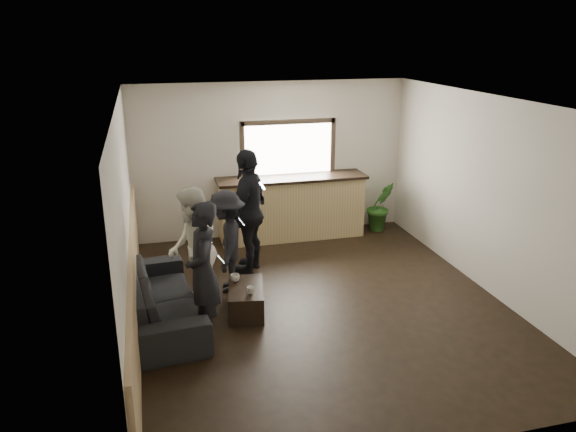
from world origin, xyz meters
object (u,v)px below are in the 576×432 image
object	(u,v)px
bar_counter	(291,204)
person_b	(193,251)
cup_b	(251,290)
coffee_table	(246,299)
cup_a	(235,278)
person_a	(203,271)
sofa	(161,298)
person_d	(249,212)
potted_plant	(380,206)
person_c	(227,241)

from	to	relation	value
bar_counter	person_b	bearing A→B (deg)	-129.71
bar_counter	cup_b	world-z (taller)	bar_counter
bar_counter	coffee_table	world-z (taller)	bar_counter
cup_a	person_a	size ratio (longest dim) A/B	0.08
bar_counter	sofa	world-z (taller)	bar_counter
person_a	person_b	distance (m)	0.74
person_d	cup_b	bearing A→B (deg)	20.92
coffee_table	cup_b	bearing A→B (deg)	-81.70
cup_b	person_b	bearing A→B (deg)	145.36
potted_plant	person_b	distance (m)	4.42
sofa	cup_b	xyz separation A→B (m)	(1.14, -0.24, 0.09)
coffee_table	person_b	world-z (taller)	person_b
sofa	person_a	bearing A→B (deg)	-140.05
bar_counter	coffee_table	size ratio (longest dim) A/B	3.26
sofa	cup_b	size ratio (longest dim) A/B	22.71
sofa	bar_counter	bearing A→B (deg)	-48.27
bar_counter	potted_plant	world-z (taller)	bar_counter
cup_a	person_d	distance (m)	1.34
coffee_table	person_b	size ratio (longest dim) A/B	0.49
person_d	person_b	bearing A→B (deg)	-10.29
cup_a	potted_plant	world-z (taller)	potted_plant
cup_b	person_c	distance (m)	1.04
sofa	potted_plant	xyz separation A→B (m)	(4.18, 2.58, 0.14)
cup_b	potted_plant	world-z (taller)	potted_plant
cup_b	cup_a	bearing A→B (deg)	108.61
potted_plant	person_b	xyz separation A→B (m)	(-3.72, -2.35, 0.38)
sofa	potted_plant	size ratio (longest dim) A/B	2.39
bar_counter	person_d	size ratio (longest dim) A/B	1.37
potted_plant	person_b	size ratio (longest dim) A/B	0.55
coffee_table	person_d	world-z (taller)	person_d
bar_counter	person_a	size ratio (longest dim) A/B	1.55
sofa	cup_a	xyz separation A→B (m)	(1.00, 0.17, 0.09)
person_b	potted_plant	bearing A→B (deg)	125.08
potted_plant	person_b	world-z (taller)	person_b
bar_counter	cup_b	size ratio (longest dim) A/B	27.23
sofa	person_b	bearing A→B (deg)	-68.58
person_b	person_c	bearing A→B (deg)	136.34
person_a	person_d	world-z (taller)	person_d
bar_counter	person_a	world-z (taller)	bar_counter
bar_counter	cup_b	bearing A→B (deg)	-114.56
sofa	person_a	world-z (taller)	person_a
sofa	cup_b	bearing A→B (deg)	-107.17
sofa	person_a	xyz separation A→B (m)	(0.51, -0.51, 0.54)
sofa	person_d	xyz separation A→B (m)	(1.43, 1.32, 0.65)
cup_a	person_c	bearing A→B (deg)	91.95
bar_counter	person_d	bearing A→B (deg)	-128.01
cup_b	person_a	bearing A→B (deg)	-156.86
person_a	person_d	distance (m)	2.05
bar_counter	person_b	world-z (taller)	bar_counter
coffee_table	person_a	world-z (taller)	person_a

